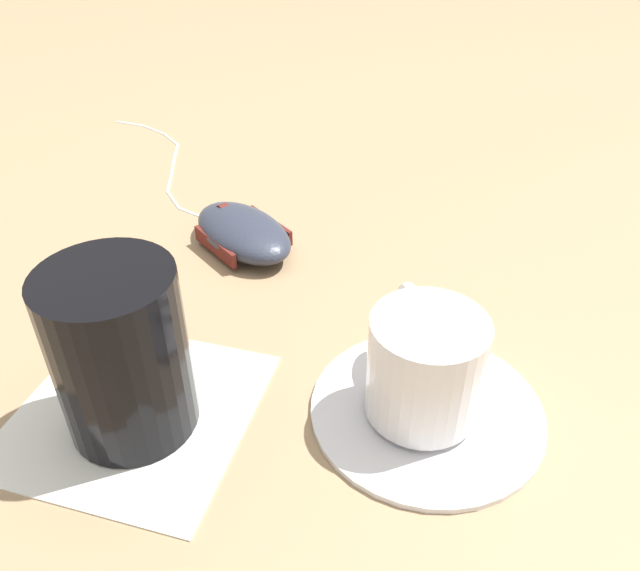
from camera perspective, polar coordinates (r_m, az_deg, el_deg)
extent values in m
plane|color=#9E7F5B|center=(0.45, -6.23, -7.96)|extent=(3.00, 3.00, 0.00)
cylinder|color=white|center=(0.43, 9.74, -10.98)|extent=(0.15, 0.15, 0.01)
cylinder|color=white|center=(0.40, 9.59, -7.35)|extent=(0.07, 0.07, 0.07)
torus|color=white|center=(0.42, 8.19, -3.21)|extent=(0.04, 0.05, 0.05)
ellipsoid|color=#2D3342|center=(0.58, -7.04, 4.88)|extent=(0.08, 0.13, 0.03)
cylinder|color=#591E19|center=(0.60, -8.81, 6.83)|extent=(0.01, 0.01, 0.01)
cube|color=#591E19|center=(0.57, -9.56, 3.52)|extent=(0.01, 0.06, 0.01)
cube|color=#591E19|center=(0.60, -4.57, 5.52)|extent=(0.01, 0.06, 0.01)
cylinder|color=white|center=(0.65, -11.45, 6.50)|extent=(0.01, 0.04, 0.00)
cylinder|color=white|center=(0.68, -13.30, 7.72)|extent=(0.02, 0.04, 0.00)
cylinder|color=white|center=(0.72, -13.64, 9.19)|extent=(0.03, 0.03, 0.00)
cylinder|color=white|center=(0.76, -13.35, 10.62)|extent=(0.03, 0.03, 0.00)
cylinder|color=white|center=(0.80, -13.07, 11.91)|extent=(0.03, 0.03, 0.00)
cylinder|color=white|center=(0.83, -13.52, 12.95)|extent=(0.01, 0.04, 0.00)
cylinder|color=white|center=(0.87, -15.00, 13.65)|extent=(0.00, 0.04, 0.00)
cylinder|color=white|center=(0.90, -16.99, 14.03)|extent=(0.02, 0.04, 0.00)
sphere|color=white|center=(0.64, -10.08, 6.00)|extent=(0.00, 0.00, 0.00)
sphere|color=white|center=(0.66, -12.77, 6.97)|extent=(0.00, 0.00, 0.00)
sphere|color=white|center=(0.70, -13.80, 8.42)|extent=(0.00, 0.00, 0.00)
sphere|color=white|center=(0.74, -13.47, 9.92)|extent=(0.00, 0.00, 0.00)
sphere|color=white|center=(0.78, -13.24, 11.28)|extent=(0.00, 0.00, 0.00)
sphere|color=white|center=(0.82, -12.91, 12.52)|extent=(0.00, 0.00, 0.00)
sphere|color=white|center=(0.85, -14.11, 13.37)|extent=(0.00, 0.00, 0.00)
sphere|color=white|center=(0.88, -15.86, 13.93)|extent=(0.00, 0.00, 0.00)
sphere|color=white|center=(0.91, -18.10, 14.13)|extent=(0.00, 0.00, 0.00)
cube|color=silver|center=(0.44, -16.53, -10.95)|extent=(0.20, 0.20, 0.00)
cylinder|color=black|center=(0.40, -17.77, -5.90)|extent=(0.08, 0.08, 0.11)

